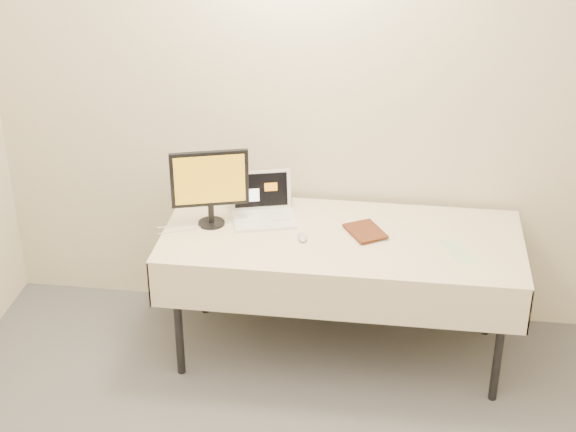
# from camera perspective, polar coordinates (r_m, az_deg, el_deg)

# --- Properties ---
(back_wall) EXTENTS (4.00, 0.10, 2.70)m
(back_wall) POSITION_cam_1_polar(r_m,az_deg,el_deg) (4.73, 4.18, 7.90)
(back_wall) COLOR beige
(back_wall) RESTS_ON ground
(table) EXTENTS (1.86, 0.81, 0.74)m
(table) POSITION_cam_1_polar(r_m,az_deg,el_deg) (4.60, 3.50, -1.94)
(table) COLOR black
(table) RESTS_ON ground
(laptop) EXTENTS (0.39, 0.36, 0.23)m
(laptop) POSITION_cam_1_polar(r_m,az_deg,el_deg) (4.72, -1.65, 0.56)
(laptop) COLOR white
(laptop) RESTS_ON table
(monitor) EXTENTS (0.40, 0.18, 0.42)m
(monitor) POSITION_cam_1_polar(r_m,az_deg,el_deg) (4.58, -5.09, 2.18)
(monitor) COLOR black
(monitor) RESTS_ON table
(book) EXTENTS (0.15, 0.10, 0.22)m
(book) POSITION_cam_1_polar(r_m,az_deg,el_deg) (4.51, 4.15, -0.11)
(book) COLOR maroon
(book) RESTS_ON table
(alarm_clock) EXTENTS (0.14, 0.07, 0.05)m
(alarm_clock) POSITION_cam_1_polar(r_m,az_deg,el_deg) (4.85, -0.60, 0.95)
(alarm_clock) COLOR black
(alarm_clock) RESTS_ON table
(clicker) EXTENTS (0.07, 0.10, 0.02)m
(clicker) POSITION_cam_1_polar(r_m,az_deg,el_deg) (4.52, 0.95, -1.38)
(clicker) COLOR silver
(clicker) RESTS_ON table
(paper_form) EXTENTS (0.18, 0.26, 0.00)m
(paper_form) POSITION_cam_1_polar(r_m,az_deg,el_deg) (4.50, 10.92, -2.23)
(paper_form) COLOR beige
(paper_form) RESTS_ON table
(usb_dongle) EXTENTS (0.06, 0.03, 0.01)m
(usb_dongle) POSITION_cam_1_polar(r_m,az_deg,el_deg) (4.68, -5.01, -0.50)
(usb_dongle) COLOR black
(usb_dongle) RESTS_ON table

